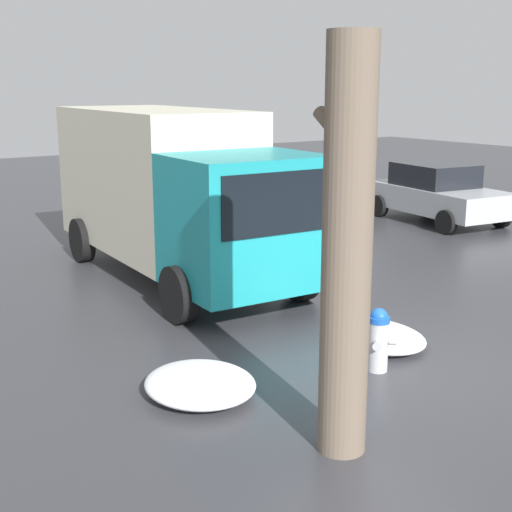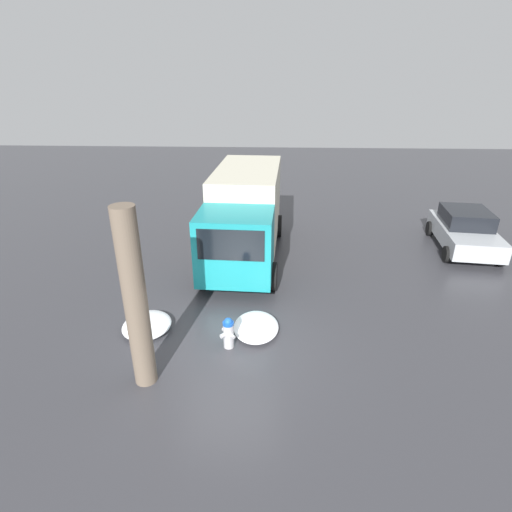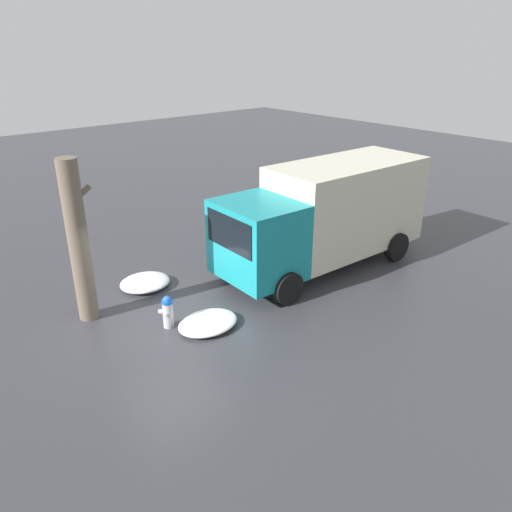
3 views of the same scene
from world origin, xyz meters
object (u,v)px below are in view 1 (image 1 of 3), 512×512
at_px(fire_hydrant, 378,339).
at_px(tree_trunk, 347,252).
at_px(delivery_truck, 173,188).
at_px(parked_car, 437,193).

relative_size(fire_hydrant, tree_trunk, 0.21).
distance_m(delivery_truck, parked_car, 8.48).
distance_m(fire_hydrant, tree_trunk, 2.67).
height_order(tree_trunk, delivery_truck, tree_trunk).
height_order(fire_hydrant, tree_trunk, tree_trunk).
height_order(fire_hydrant, parked_car, parked_car).
bearing_deg(parked_car, delivery_truck, 13.37).
bearing_deg(delivery_truck, tree_trunk, 78.23).
bearing_deg(fire_hydrant, delivery_truck, -132.66).
bearing_deg(delivery_truck, fire_hydrant, 92.10).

